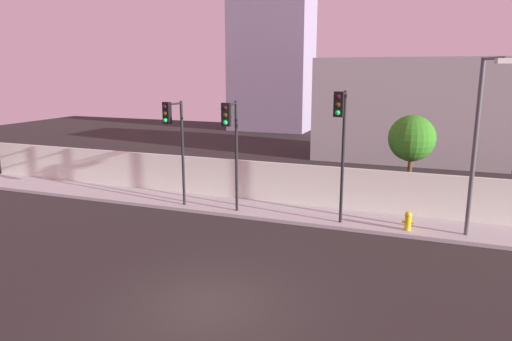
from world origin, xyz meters
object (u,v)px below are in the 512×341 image
object	(u,v)px
traffic_light_center	(174,131)
roadside_tree_leftmost	(412,139)
fire_hydrant	(408,220)
traffic_light_left	(231,134)
street_lamp_curbside	(479,133)
traffic_light_right	(341,130)

from	to	relation	value
traffic_light_center	roadside_tree_leftmost	bearing A→B (deg)	22.23
fire_hydrant	traffic_light_left	bearing A→B (deg)	-174.74
traffic_light_center	street_lamp_curbside	world-z (taller)	street_lamp_curbside
street_lamp_curbside	roadside_tree_leftmost	world-z (taller)	street_lamp_curbside
traffic_light_right	fire_hydrant	distance (m)	4.23
traffic_light_center	traffic_light_right	bearing A→B (deg)	-0.23
roadside_tree_leftmost	traffic_light_center	bearing A→B (deg)	-157.77
traffic_light_center	fire_hydrant	distance (m)	10.08
traffic_light_center	roadside_tree_leftmost	xyz separation A→B (m)	(9.43, 3.85, -0.36)
traffic_light_right	roadside_tree_leftmost	distance (m)	4.61
traffic_light_right	street_lamp_curbside	xyz separation A→B (m)	(4.67, 0.44, 0.05)
street_lamp_curbside	roadside_tree_leftmost	xyz separation A→B (m)	(-2.30, 3.44, -0.77)
traffic_light_left	traffic_light_right	xyz separation A→B (m)	(4.35, 0.17, 0.31)
traffic_light_right	street_lamp_curbside	distance (m)	4.69
traffic_light_left	traffic_light_center	bearing A→B (deg)	175.90
traffic_light_left	roadside_tree_leftmost	xyz separation A→B (m)	(6.72, 4.05, -0.42)
traffic_light_center	fire_hydrant	bearing A→B (deg)	2.63
street_lamp_curbside	fire_hydrant	xyz separation A→B (m)	(-2.11, 0.03, -3.37)
traffic_light_right	street_lamp_curbside	bearing A→B (deg)	5.39
traffic_light_right	street_lamp_curbside	size ratio (longest dim) A/B	0.82
traffic_light_left	street_lamp_curbside	world-z (taller)	street_lamp_curbside
traffic_light_center	street_lamp_curbside	xyz separation A→B (m)	(11.73, 0.41, 0.41)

